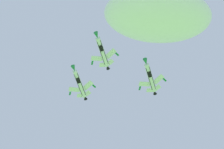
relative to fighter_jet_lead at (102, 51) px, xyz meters
The scene contains 4 objects.
cloud_near_formation 98.86m from the fighter_jet_lead, 46.57° to the left, with size 57.61×32.23×24.16m, color white.
fighter_jet_lead is the anchor object (origin of this frame).
fighter_jet_left_wing 19.37m from the fighter_jet_lead, 21.30° to the left, with size 10.16×15.50×4.38m.
fighter_jet_right_wing 16.45m from the fighter_jet_lead, 117.85° to the left, with size 10.23×15.50×4.38m.
Camera 1 is at (-2.97, -1.08, 1.59)m, focal length 82.59 mm.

